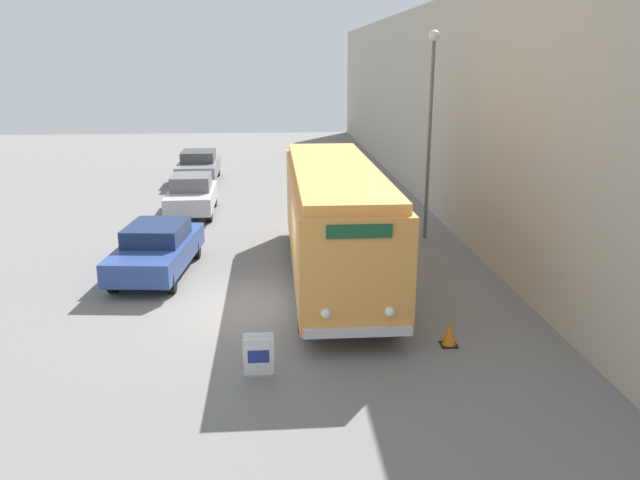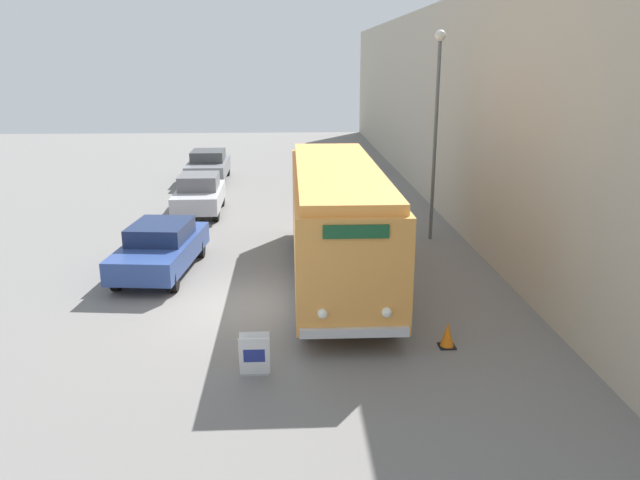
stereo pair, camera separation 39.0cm
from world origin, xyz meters
name	(u,v)px [view 2 (the right image)]	position (x,y,z in m)	size (l,w,h in m)	color
ground_plane	(261,306)	(0.00, 0.00, 0.00)	(80.00, 80.00, 0.00)	slate
building_wall_right	(447,110)	(7.07, 10.00, 4.18)	(0.30, 60.00, 8.37)	#B2A893
vintage_bus	(337,216)	(2.10, 2.04, 1.83)	(2.43, 10.23, 3.27)	black
sign_board	(254,355)	(0.03, -3.65, 0.41)	(0.61, 0.32, 0.85)	gray
streetlamp	(437,109)	(5.72, 6.01, 4.50)	(0.36, 0.36, 7.03)	#595E60
parked_car_near	(161,247)	(-3.05, 2.80, 0.77)	(2.31, 4.66, 1.49)	black
parked_car_mid	(199,194)	(-2.94, 10.24, 0.81)	(1.89, 4.10, 1.61)	black
parked_car_far	(208,165)	(-3.44, 17.41, 0.82)	(2.01, 4.62, 1.59)	black
traffic_cone	(448,335)	(4.20, -2.61, 0.28)	(0.36, 0.36, 0.58)	black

